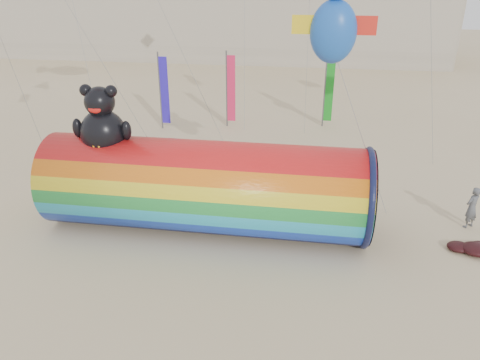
# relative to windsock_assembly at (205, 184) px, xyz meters

# --- Properties ---
(ground) EXTENTS (160.00, 160.00, 0.00)m
(ground) POSITION_rel_windsock_assembly_xyz_m (0.99, -1.67, -2.02)
(ground) COLOR #CCB58C
(ground) RESTS_ON ground
(windsock_assembly) EXTENTS (13.22, 4.03, 6.09)m
(windsock_assembly) POSITION_rel_windsock_assembly_xyz_m (0.00, 0.00, 0.00)
(windsock_assembly) COLOR red
(windsock_assembly) RESTS_ON ground
(kite_handler) EXTENTS (0.81, 0.77, 1.86)m
(kite_handler) POSITION_rel_windsock_assembly_xyz_m (11.08, 1.79, -1.09)
(kite_handler) COLOR #53555A
(kite_handler) RESTS_ON ground
(festival_banners) EXTENTS (11.61, 2.37, 5.20)m
(festival_banners) POSITION_rel_windsock_assembly_xyz_m (-0.70, 14.09, 0.62)
(festival_banners) COLOR #59595E
(festival_banners) RESTS_ON ground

